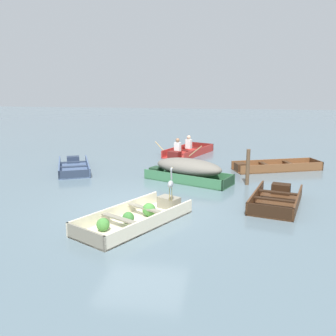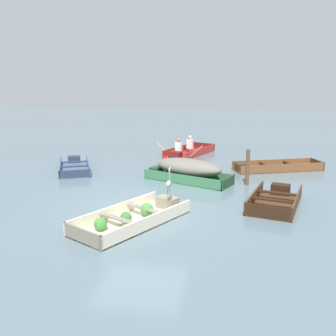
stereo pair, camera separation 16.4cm
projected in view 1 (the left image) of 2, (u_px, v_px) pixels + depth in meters
name	position (u px, v px, depth m)	size (l,w,h in m)	color
ground_plane	(142.00, 206.00, 10.45)	(80.00, 80.00, 0.00)	slate
dinghy_cream_foreground	(137.00, 217.00, 9.17)	(2.58, 3.30, 0.38)	beige
skiff_green_near_moored	(188.00, 169.00, 12.93)	(3.19, 2.11, 0.81)	#387047
skiff_slate_blue_mid_moored	(74.00, 167.00, 14.79)	(2.21, 3.09, 0.31)	#475B7F
skiff_dark_varnish_far_moored	(277.00, 199.00, 10.61)	(1.77, 2.67, 0.35)	#4C2D19
skiff_wooden_brown_outer_moored	(274.00, 167.00, 14.68)	(3.55, 2.12, 0.33)	brown
rowboat_red_with_crew	(187.00, 151.00, 17.69)	(2.66, 3.26, 0.91)	#AD2D28
heron_on_dinghy	(171.00, 183.00, 9.57)	(0.14, 0.45, 0.84)	olive
mooring_post	(248.00, 167.00, 12.46)	(0.13, 0.13, 1.21)	brown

